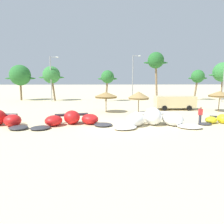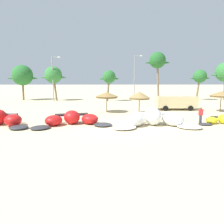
{
  "view_description": "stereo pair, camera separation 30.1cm",
  "coord_description": "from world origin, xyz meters",
  "px_view_note": "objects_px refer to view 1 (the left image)",
  "views": [
    {
      "loc": [
        -0.99,
        -17.58,
        4.17
      ],
      "look_at": [
        -0.36,
        2.0,
        1.0
      ],
      "focal_mm": 33.0,
      "sensor_mm": 36.0,
      "label": 1
    },
    {
      "loc": [
        -0.69,
        -17.59,
        4.17
      ],
      "look_at": [
        -0.36,
        2.0,
        1.0
      ],
      "focal_mm": 33.0,
      "sensor_mm": 36.0,
      "label": 2
    }
  ],
  "objects_px": {
    "kite_left": "(72,120)",
    "parked_van": "(174,102)",
    "beach_umbrella_near_van": "(106,95)",
    "beach_umbrella_near_palms": "(220,94)",
    "beach_umbrella_middle": "(139,95)",
    "palm_right_of_gap": "(223,72)",
    "lamppost_west": "(52,76)",
    "lamppost_west_center": "(133,75)",
    "kite_left_of_center": "(154,119)",
    "palm_center_left": "(156,61)",
    "palm_center_right": "(198,77)",
    "palm_left_of_gap": "(108,77)",
    "palm_left": "(51,75)",
    "palm_leftmost": "(20,75)",
    "person_near_kites": "(200,115)",
    "kite_center": "(224,120)"
  },
  "relations": [
    {
      "from": "kite_left",
      "to": "parked_van",
      "type": "relative_size",
      "value": 1.36
    },
    {
      "from": "beach_umbrella_near_van",
      "to": "beach_umbrella_near_palms",
      "type": "distance_m",
      "value": 14.47
    },
    {
      "from": "beach_umbrella_near_van",
      "to": "beach_umbrella_middle",
      "type": "distance_m",
      "value": 4.05
    },
    {
      "from": "parked_van",
      "to": "palm_right_of_gap",
      "type": "relative_size",
      "value": 0.72
    },
    {
      "from": "lamppost_west",
      "to": "lamppost_west_center",
      "type": "height_order",
      "value": "lamppost_west_center"
    },
    {
      "from": "kite_left_of_center",
      "to": "lamppost_west_center",
      "type": "height_order",
      "value": "lamppost_west_center"
    },
    {
      "from": "palm_center_left",
      "to": "palm_right_of_gap",
      "type": "xyz_separation_m",
      "value": [
        14.21,
        3.11,
        -1.86
      ]
    },
    {
      "from": "kite_left_of_center",
      "to": "beach_umbrella_middle",
      "type": "height_order",
      "value": "beach_umbrella_middle"
    },
    {
      "from": "beach_umbrella_near_palms",
      "to": "palm_center_right",
      "type": "relative_size",
      "value": 0.47
    },
    {
      "from": "palm_left_of_gap",
      "to": "beach_umbrella_near_van",
      "type": "bearing_deg",
      "value": -91.47
    },
    {
      "from": "palm_left_of_gap",
      "to": "palm_center_left",
      "type": "relative_size",
      "value": 0.64
    },
    {
      "from": "palm_center_right",
      "to": "lamppost_west_center",
      "type": "xyz_separation_m",
      "value": [
        -12.58,
        0.7,
        0.32
      ]
    },
    {
      "from": "palm_left",
      "to": "lamppost_west",
      "type": "relative_size",
      "value": 0.8
    },
    {
      "from": "kite_left_of_center",
      "to": "palm_leftmost",
      "type": "relative_size",
      "value": 1.17
    },
    {
      "from": "beach_umbrella_near_palms",
      "to": "palm_left",
      "type": "height_order",
      "value": "palm_left"
    },
    {
      "from": "palm_leftmost",
      "to": "beach_umbrella_near_palms",
      "type": "bearing_deg",
      "value": -25.94
    },
    {
      "from": "beach_umbrella_near_van",
      "to": "palm_leftmost",
      "type": "distance_m",
      "value": 22.54
    },
    {
      "from": "beach_umbrella_near_van",
      "to": "palm_right_of_gap",
      "type": "xyz_separation_m",
      "value": [
        23.22,
        15.1,
        3.25
      ]
    },
    {
      "from": "kite_left",
      "to": "palm_leftmost",
      "type": "xyz_separation_m",
      "value": [
        -13.36,
        22.22,
        4.32
      ]
    },
    {
      "from": "kite_left",
      "to": "kite_left_of_center",
      "type": "xyz_separation_m",
      "value": [
        7.42,
        -0.58,
        0.11
      ]
    },
    {
      "from": "person_near_kites",
      "to": "palm_left",
      "type": "xyz_separation_m",
      "value": [
        -18.98,
        21.3,
        4.03
      ]
    },
    {
      "from": "kite_left_of_center",
      "to": "beach_umbrella_middle",
      "type": "relative_size",
      "value": 3.01
    },
    {
      "from": "beach_umbrella_middle",
      "to": "person_near_kites",
      "type": "relative_size",
      "value": 1.64
    },
    {
      "from": "beach_umbrella_near_palms",
      "to": "palm_leftmost",
      "type": "height_order",
      "value": "palm_leftmost"
    },
    {
      "from": "kite_left_of_center",
      "to": "palm_left",
      "type": "bearing_deg",
      "value": 123.65
    },
    {
      "from": "kite_left",
      "to": "beach_umbrella_middle",
      "type": "distance_m",
      "value": 9.51
    },
    {
      "from": "beach_umbrella_near_van",
      "to": "beach_umbrella_near_palms",
      "type": "height_order",
      "value": "beach_umbrella_near_palms"
    },
    {
      "from": "palm_left",
      "to": "beach_umbrella_near_palms",
      "type": "bearing_deg",
      "value": -29.73
    },
    {
      "from": "person_near_kites",
      "to": "palm_leftmost",
      "type": "distance_m",
      "value": 33.85
    },
    {
      "from": "kite_center",
      "to": "beach_umbrella_near_van",
      "type": "distance_m",
      "value": 13.2
    },
    {
      "from": "palm_leftmost",
      "to": "kite_left",
      "type": "bearing_deg",
      "value": -58.97
    },
    {
      "from": "kite_left_of_center",
      "to": "lamppost_west",
      "type": "bearing_deg",
      "value": 124.62
    },
    {
      "from": "beach_umbrella_near_van",
      "to": "person_near_kites",
      "type": "bearing_deg",
      "value": -39.11
    },
    {
      "from": "beach_umbrella_near_palms",
      "to": "lamppost_west",
      "type": "height_order",
      "value": "lamppost_west"
    },
    {
      "from": "palm_center_left",
      "to": "kite_left",
      "type": "bearing_deg",
      "value": -122.46
    },
    {
      "from": "palm_left_of_gap",
      "to": "palm_right_of_gap",
      "type": "height_order",
      "value": "palm_right_of_gap"
    },
    {
      "from": "kite_left",
      "to": "palm_leftmost",
      "type": "relative_size",
      "value": 1.07
    },
    {
      "from": "person_near_kites",
      "to": "lamppost_west_center",
      "type": "relative_size",
      "value": 0.19
    },
    {
      "from": "lamppost_west",
      "to": "lamppost_west_center",
      "type": "bearing_deg",
      "value": 9.0
    },
    {
      "from": "kite_center",
      "to": "parked_van",
      "type": "xyz_separation_m",
      "value": [
        -1.76,
        9.04,
        0.76
      ]
    },
    {
      "from": "palm_right_of_gap",
      "to": "palm_left",
      "type": "bearing_deg",
      "value": -178.47
    },
    {
      "from": "beach_umbrella_near_van",
      "to": "palm_center_left",
      "type": "bearing_deg",
      "value": 53.1
    },
    {
      "from": "palm_center_left",
      "to": "beach_umbrella_middle",
      "type": "bearing_deg",
      "value": -111.38
    },
    {
      "from": "beach_umbrella_near_van",
      "to": "lamppost_west_center",
      "type": "bearing_deg",
      "value": 70.46
    },
    {
      "from": "kite_center",
      "to": "palm_center_right",
      "type": "distance_m",
      "value": 23.24
    },
    {
      "from": "beach_umbrella_middle",
      "to": "palm_left_of_gap",
      "type": "height_order",
      "value": "palm_left_of_gap"
    },
    {
      "from": "palm_right_of_gap",
      "to": "kite_center",
      "type": "bearing_deg",
      "value": -118.87
    },
    {
      "from": "beach_umbrella_middle",
      "to": "person_near_kites",
      "type": "bearing_deg",
      "value": -52.1
    },
    {
      "from": "beach_umbrella_near_van",
      "to": "beach_umbrella_middle",
      "type": "xyz_separation_m",
      "value": [
        3.94,
        -0.95,
        0.01
      ]
    },
    {
      "from": "beach_umbrella_near_palms",
      "to": "parked_van",
      "type": "height_order",
      "value": "beach_umbrella_near_palms"
    }
  ]
}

